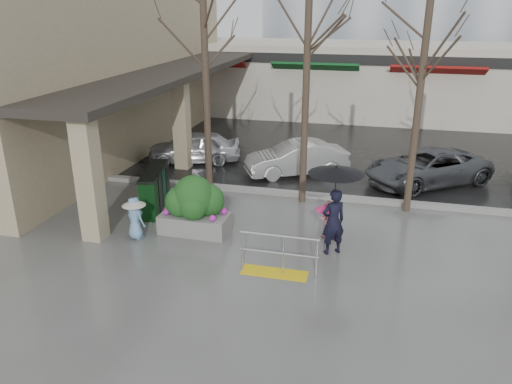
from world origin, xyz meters
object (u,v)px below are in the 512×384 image
at_px(tree_mideast, 425,50).
at_px(news_boxes, 155,189).
at_px(tree_west, 204,38).
at_px(tree_midwest, 308,35).
at_px(planter, 195,205).
at_px(woman, 335,200).
at_px(child_pink, 327,216).
at_px(child_blue, 135,215).
at_px(car_b, 297,158).
at_px(handrail, 277,260).
at_px(car_c, 428,167).
at_px(car_a, 194,147).

bearing_deg(tree_mideast, news_boxes, -167.62).
bearing_deg(news_boxes, tree_west, 41.60).
height_order(tree_midwest, planter, tree_midwest).
distance_m(tree_mideast, woman, 5.19).
relative_size(child_pink, child_blue, 0.91).
distance_m(tree_mideast, child_blue, 9.24).
relative_size(child_blue, car_b, 0.31).
height_order(handrail, tree_midwest, tree_midwest).
height_order(tree_west, woman, tree_west).
relative_size(planter, car_b, 0.51).
xyz_separation_m(tree_mideast, car_c, (0.76, 2.76, -4.23)).
distance_m(car_a, car_c, 9.02).
relative_size(tree_midwest, news_boxes, 2.99).
bearing_deg(car_b, news_boxes, -68.70).
xyz_separation_m(woman, car_b, (-1.97, 6.08, -0.84)).
xyz_separation_m(handrail, car_c, (3.90, 7.56, 0.25)).
bearing_deg(news_boxes, car_a, 83.38).
relative_size(tree_midwest, tree_mideast, 1.08).
relative_size(handrail, tree_mideast, 0.29).
height_order(woman, car_b, woman).
xyz_separation_m(handrail, news_boxes, (-4.56, 3.11, 0.26)).
xyz_separation_m(handrail, tree_west, (-3.36, 4.80, 4.71)).
xyz_separation_m(child_blue, planter, (1.44, 0.78, 0.10)).
height_order(child_blue, planter, planter).
height_order(tree_mideast, news_boxes, tree_mideast).
xyz_separation_m(tree_mideast, planter, (-5.87, -3.05, -4.06)).
bearing_deg(car_b, woman, -10.11).
bearing_deg(handrail, car_a, 122.49).
relative_size(tree_west, tree_midwest, 0.97).
xyz_separation_m(child_pink, news_boxes, (-5.49, 0.80, 0.00)).
relative_size(planter, car_a, 0.53).
relative_size(tree_mideast, car_c, 1.43).
distance_m(tree_midwest, car_a, 7.49).
bearing_deg(car_a, planter, 4.05).
distance_m(car_a, car_b, 4.33).
distance_m(tree_west, child_pink, 6.66).
xyz_separation_m(child_blue, car_b, (3.35, 6.52, -0.07)).
bearing_deg(handrail, tree_midwest, 91.91).
height_order(tree_west, tree_mideast, tree_west).
bearing_deg(news_boxes, child_blue, -92.52).
xyz_separation_m(tree_mideast, car_b, (-3.95, 2.68, -4.23)).
height_order(tree_mideast, child_pink, tree_mideast).
bearing_deg(tree_midwest, car_b, 103.72).
relative_size(tree_midwest, child_pink, 6.39).
xyz_separation_m(child_blue, car_a, (-0.94, 7.06, -0.07)).
xyz_separation_m(child_pink, car_a, (-6.03, 5.72, -0.01)).
xyz_separation_m(tree_west, car_c, (7.26, 2.76, -4.45)).
relative_size(tree_mideast, child_blue, 5.40).
bearing_deg(child_pink, tree_mideast, -139.29).
xyz_separation_m(tree_west, car_a, (-1.75, 3.22, -4.45)).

